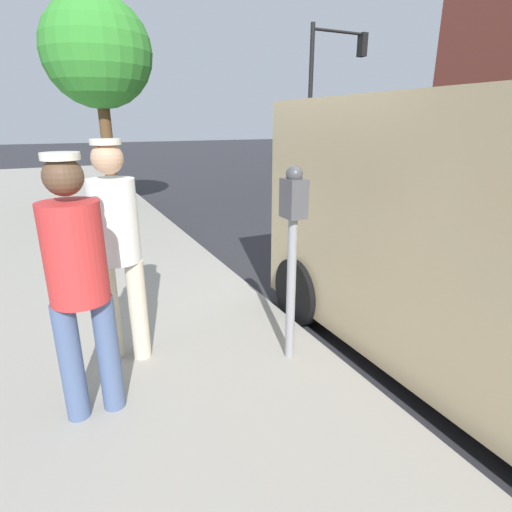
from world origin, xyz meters
name	(u,v)px	position (x,y,z in m)	size (l,w,h in m)	color
ground_plane	(362,307)	(0.00, 0.00, 0.00)	(80.00, 80.00, 0.00)	#2D2D33
parking_meter_near	(293,233)	(1.35, 0.69, 1.18)	(0.14, 0.18, 1.52)	gray
pedestrian_in_white	(116,241)	(2.52, 0.12, 1.13)	(0.34, 0.34, 1.70)	beige
pedestrian_in_red	(78,277)	(2.82, 0.71, 1.10)	(0.36, 0.34, 1.66)	#4C608C
traffic_light_corner	(330,77)	(-6.66, -10.16, 3.52)	(2.48, 0.42, 5.20)	black
street_tree	(97,54)	(1.80, -6.04, 3.21)	(2.10, 2.10, 4.14)	brown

